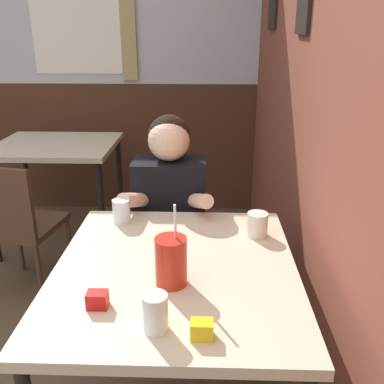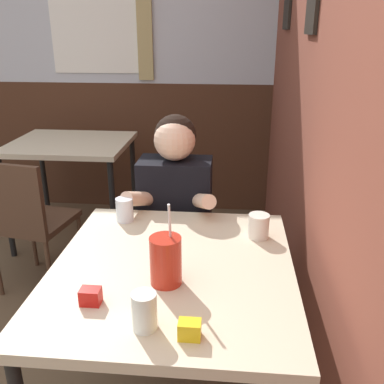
{
  "view_description": "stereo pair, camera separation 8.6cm",
  "coord_description": "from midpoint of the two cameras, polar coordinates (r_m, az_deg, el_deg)",
  "views": [
    {
      "loc": [
        0.72,
        -0.82,
        1.53
      ],
      "look_at": [
        0.67,
        0.63,
        0.97
      ],
      "focal_mm": 40.0,
      "sensor_mm": 36.0,
      "label": 1
    },
    {
      "loc": [
        0.8,
        -0.81,
        1.53
      ],
      "look_at": [
        0.67,
        0.63,
        0.97
      ],
      "focal_mm": 40.0,
      "sensor_mm": 36.0,
      "label": 2
    }
  ],
  "objects": [
    {
      "name": "person_seated",
      "position": [
        2.11,
        -0.98,
        -5.03
      ],
      "size": [
        0.42,
        0.4,
        1.17
      ],
      "color": "black",
      "rests_on": "ground_plane"
    },
    {
      "name": "background_table",
      "position": [
        3.21,
        -15.1,
        5.0
      ],
      "size": [
        0.83,
        0.71,
        0.77
      ],
      "color": "beige",
      "rests_on": "ground_plane"
    },
    {
      "name": "condiment_mustard",
      "position": [
        1.17,
        1.89,
        -17.92
      ],
      "size": [
        0.06,
        0.04,
        0.05
      ],
      "color": "yellow",
      "rests_on": "main_table"
    },
    {
      "name": "glass_near_pitcher",
      "position": [
        1.8,
        -7.63,
        -2.36
      ],
      "size": [
        0.07,
        0.07,
        0.1
      ],
      "color": "silver",
      "rests_on": "main_table"
    },
    {
      "name": "back_wall",
      "position": [
        3.67,
        -7.13,
        18.22
      ],
      "size": [
        5.26,
        0.09,
        2.7
      ],
      "color": "silver",
      "rests_on": "ground_plane"
    },
    {
      "name": "main_table",
      "position": [
        1.52,
        -0.91,
        -12.26
      ],
      "size": [
        0.83,
        0.92,
        0.77
      ],
      "color": "beige",
      "rests_on": "ground_plane"
    },
    {
      "name": "cocktail_pitcher",
      "position": [
        1.36,
        -1.68,
        -9.14
      ],
      "size": [
        0.1,
        0.1,
        0.28
      ],
      "color": "#B22819",
      "rests_on": "main_table"
    },
    {
      "name": "brick_wall_right",
      "position": [
        2.23,
        16.25,
        15.63
      ],
      "size": [
        0.08,
        4.74,
        2.7
      ],
      "color": "brown",
      "rests_on": "ground_plane"
    },
    {
      "name": "condiment_ketchup",
      "position": [
        1.32,
        -11.51,
        -13.5
      ],
      "size": [
        0.06,
        0.04,
        0.05
      ],
      "color": "#B7140F",
      "rests_on": "main_table"
    },
    {
      "name": "glass_far_side",
      "position": [
        1.68,
        10.34,
        -4.51
      ],
      "size": [
        0.08,
        0.08,
        0.09
      ],
      "color": "silver",
      "rests_on": "main_table"
    },
    {
      "name": "glass_center",
      "position": [
        1.19,
        -4.24,
        -15.59
      ],
      "size": [
        0.07,
        0.07,
        0.11
      ],
      "color": "silver",
      "rests_on": "main_table"
    },
    {
      "name": "chair_near_window",
      "position": [
        2.66,
        -20.29,
        -3.12
      ],
      "size": [
        0.46,
        0.46,
        0.85
      ],
      "rotation": [
        0.0,
        0.0,
        -0.18
      ],
      "color": "#4C3323",
      "rests_on": "ground_plane"
    }
  ]
}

